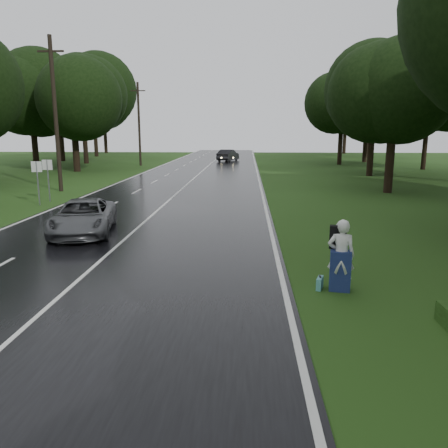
% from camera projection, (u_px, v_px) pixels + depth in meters
% --- Properties ---
extents(ground, '(160.00, 160.00, 0.00)m').
position_uv_depth(ground, '(61.00, 297.00, 11.40)').
color(ground, '#234514').
rests_on(ground, ground).
extents(road, '(12.00, 140.00, 0.04)m').
position_uv_depth(road, '(179.00, 192.00, 30.94)').
color(road, black).
rests_on(road, ground).
extents(lane_center, '(0.12, 140.00, 0.01)m').
position_uv_depth(lane_center, '(179.00, 191.00, 30.94)').
color(lane_center, silver).
rests_on(lane_center, road).
extents(grey_car, '(3.23, 5.35, 1.39)m').
position_uv_depth(grey_car, '(83.00, 217.00, 18.17)').
color(grey_car, '#4B4D50').
rests_on(grey_car, road).
extents(far_car, '(3.11, 5.25, 1.63)m').
position_uv_depth(far_car, '(228.00, 155.00, 62.29)').
color(far_car, black).
rests_on(far_car, road).
extents(hitchhiker, '(0.78, 0.73, 1.95)m').
position_uv_depth(hitchhiker, '(341.00, 258.00, 11.68)').
color(hitchhiker, silver).
rests_on(hitchhiker, ground).
extents(suitcase, '(0.26, 0.47, 0.32)m').
position_uv_depth(suitcase, '(320.00, 283.00, 11.93)').
color(suitcase, teal).
rests_on(suitcase, ground).
extents(utility_pole_mid, '(1.80, 0.28, 10.50)m').
position_uv_depth(utility_pole_mid, '(61.00, 191.00, 31.49)').
color(utility_pole_mid, black).
rests_on(utility_pole_mid, ground).
extents(utility_pole_far, '(1.80, 0.28, 9.96)m').
position_uv_depth(utility_pole_far, '(141.00, 166.00, 54.89)').
color(utility_pole_far, black).
rests_on(utility_pole_far, ground).
extents(road_sign_a, '(0.60, 0.10, 2.52)m').
position_uv_depth(road_sign_a, '(40.00, 205.00, 25.49)').
color(road_sign_a, white).
rests_on(road_sign_a, ground).
extents(road_sign_b, '(0.61, 0.10, 2.52)m').
position_uv_depth(road_sign_b, '(50.00, 201.00, 26.82)').
color(road_sign_b, white).
rests_on(road_sign_b, ground).
extents(tree_left_e, '(8.12, 8.12, 12.68)m').
position_uv_depth(tree_left_e, '(77.00, 171.00, 46.90)').
color(tree_left_e, black).
rests_on(tree_left_e, ground).
extents(tree_left_f, '(9.58, 9.58, 14.97)m').
position_uv_depth(tree_left_f, '(86.00, 163.00, 58.58)').
color(tree_left_f, black).
rests_on(tree_left_f, ground).
extents(tree_right_d, '(7.95, 7.95, 12.41)m').
position_uv_depth(tree_right_d, '(387.00, 193.00, 30.71)').
color(tree_right_d, black).
rests_on(tree_right_d, ground).
extents(tree_right_e, '(8.84, 8.84, 13.82)m').
position_uv_depth(tree_right_e, '(369.00, 176.00, 42.25)').
color(tree_right_e, black).
rests_on(tree_right_e, ground).
extents(tree_right_f, '(9.08, 9.08, 14.19)m').
position_uv_depth(tree_right_f, '(339.00, 165.00, 56.53)').
color(tree_right_f, black).
rests_on(tree_right_f, ground).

